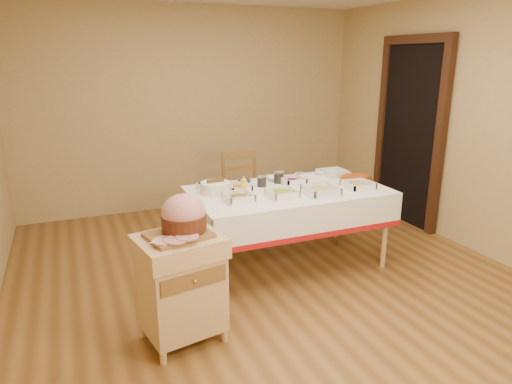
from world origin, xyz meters
TOP-DOWN VIEW (x-y plane):
  - room_shell at (0.00, 0.00)m, footprint 5.00×5.00m
  - doorway at (2.20, 0.90)m, footprint 0.09×1.10m
  - dining_table at (0.30, 0.30)m, footprint 1.82×1.02m
  - butcher_cart at (-0.95, -0.54)m, footprint 0.63×0.56m
  - dining_chair at (0.18, 1.26)m, footprint 0.50×0.49m
  - ham_on_board at (-0.90, -0.50)m, footprint 0.43×0.41m
  - serving_dish_a at (-0.26, 0.14)m, footprint 0.24×0.23m
  - serving_dish_b at (0.14, 0.11)m, footprint 0.25×0.25m
  - serving_dish_c at (0.49, 0.04)m, footprint 0.28×0.28m
  - serving_dish_d at (0.92, 0.08)m, footprint 0.25×0.25m
  - serving_dish_e at (-0.15, 0.42)m, footprint 0.21×0.20m
  - serving_dish_f at (0.42, 0.45)m, footprint 0.22×0.21m
  - small_bowl_left at (-0.43, 0.65)m, footprint 0.11×0.11m
  - small_bowl_mid at (-0.03, 0.60)m, footprint 0.13×0.13m
  - small_bowl_right at (0.59, 0.63)m, footprint 0.11×0.11m
  - bowl_white_imported at (0.32, 0.67)m, footprint 0.18×0.18m
  - bowl_small_imported at (0.89, 0.68)m, footprint 0.20×0.20m
  - preserve_jar_left at (0.11, 0.49)m, footprint 0.09×0.09m
  - preserve_jar_right at (0.31, 0.55)m, footprint 0.10×0.10m
  - mustard_bottle at (-0.14, 0.32)m, footprint 0.05×0.05m
  - bread_basket at (-0.37, 0.45)m, footprint 0.27×0.27m
  - plate_stack at (0.97, 0.58)m, footprint 0.22×0.22m
  - brass_platter at (1.08, 0.34)m, footprint 0.35×0.25m

SIDE VIEW (x-z plane):
  - butcher_cart at x=-0.95m, z-range 0.05..0.84m
  - dining_chair at x=0.18m, z-range 0.01..0.95m
  - dining_table at x=0.30m, z-range 0.22..0.98m
  - bowl_white_imported at x=0.32m, z-range 0.76..0.80m
  - brass_platter at x=1.08m, z-range 0.76..0.80m
  - bowl_small_imported at x=0.89m, z-range 0.76..0.81m
  - small_bowl_left at x=-0.43m, z-range 0.76..0.82m
  - small_bowl_right at x=0.59m, z-range 0.76..0.82m
  - serving_dish_e at x=-0.15m, z-range 0.74..0.84m
  - small_bowl_mid at x=-0.03m, z-range 0.76..0.82m
  - serving_dish_d at x=0.92m, z-range 0.74..0.84m
  - serving_dish_f at x=0.42m, z-range 0.74..0.84m
  - serving_dish_b at x=0.14m, z-range 0.74..0.84m
  - serving_dish_a at x=-0.26m, z-range 0.74..0.84m
  - plate_stack at x=0.97m, z-range 0.76..0.83m
  - serving_dish_c at x=0.49m, z-range 0.74..0.85m
  - bread_basket at x=-0.37m, z-range 0.75..0.87m
  - preserve_jar_left at x=0.11m, z-range 0.75..0.87m
  - preserve_jar_right at x=0.31m, z-range 0.75..0.89m
  - mustard_bottle at x=-0.14m, z-range 0.75..0.92m
  - ham_on_board at x=-0.90m, z-range 0.77..1.05m
  - doorway at x=2.20m, z-range 0.01..2.21m
  - room_shell at x=0.00m, z-range -1.20..3.80m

